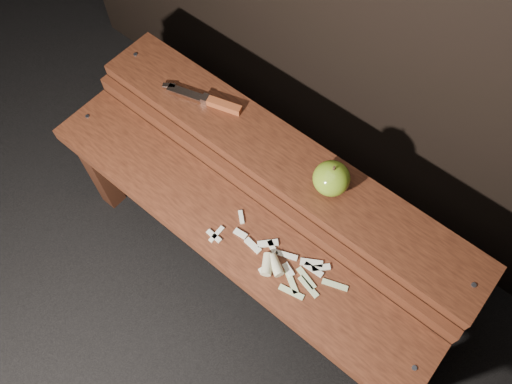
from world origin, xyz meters
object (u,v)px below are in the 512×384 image
Objects in this scene: apple at (331,178)px; knife at (214,102)px; bench_rear_tier at (280,173)px; bench_front_tier at (228,239)px.

knife is at bearing 178.50° from apple.
bench_rear_tier is 4.98× the size of knife.
bench_front_tier is 0.38m from knife.
bench_rear_tier is at bearing -3.39° from knife.
bench_rear_tier reaches higher than bench_front_tier.
apple reaches higher than bench_front_tier.
bench_front_tier is 0.34m from apple.
apple reaches higher than knife.
apple is 0.41m from knife.
bench_front_tier is at bearing -43.77° from knife.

